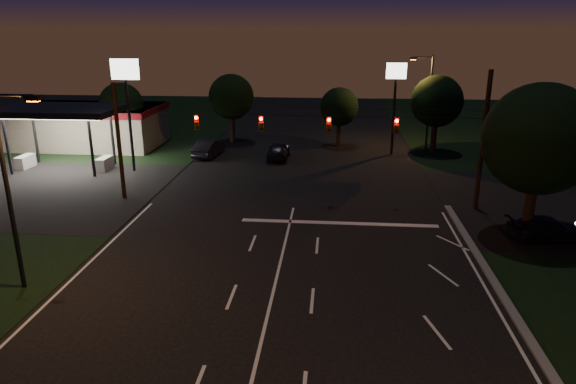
# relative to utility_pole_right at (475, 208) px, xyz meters

# --- Properties ---
(ground) EXTENTS (140.00, 140.00, 0.00)m
(ground) POSITION_rel_utility_pole_right_xyz_m (-12.00, -15.00, 0.00)
(ground) COLOR black
(ground) RESTS_ON ground
(cross_street_left) EXTENTS (20.00, 16.00, 0.02)m
(cross_street_left) POSITION_rel_utility_pole_right_xyz_m (-32.00, 1.00, 0.00)
(cross_street_left) COLOR black
(cross_street_left) RESTS_ON ground
(stop_bar) EXTENTS (12.00, 0.50, 0.01)m
(stop_bar) POSITION_rel_utility_pole_right_xyz_m (-9.00, -3.50, 0.01)
(stop_bar) COLOR silver
(stop_bar) RESTS_ON ground
(utility_pole_right) EXTENTS (0.30, 0.30, 9.00)m
(utility_pole_right) POSITION_rel_utility_pole_right_xyz_m (0.00, 0.00, 0.00)
(utility_pole_right) COLOR black
(utility_pole_right) RESTS_ON ground
(utility_pole_left) EXTENTS (0.28, 0.28, 8.00)m
(utility_pole_left) POSITION_rel_utility_pole_right_xyz_m (-24.00, 0.00, 0.00)
(utility_pole_left) COLOR black
(utility_pole_left) RESTS_ON ground
(signal_span) EXTENTS (24.00, 0.40, 1.56)m
(signal_span) POSITION_rel_utility_pole_right_xyz_m (-12.00, -0.04, 5.50)
(signal_span) COLOR black
(signal_span) RESTS_ON ground
(gas_station) EXTENTS (14.20, 16.10, 5.25)m
(gas_station) POSITION_rel_utility_pole_right_xyz_m (-33.86, 15.39, 2.38)
(gas_station) COLOR gray
(gas_station) RESTS_ON ground
(pole_sign_left_near) EXTENTS (2.20, 0.30, 9.10)m
(pole_sign_left_near) POSITION_rel_utility_pole_right_xyz_m (-26.00, 7.00, 6.98)
(pole_sign_left_near) COLOR black
(pole_sign_left_near) RESTS_ON ground
(pole_sign_right) EXTENTS (1.80, 0.30, 8.40)m
(pole_sign_right) POSITION_rel_utility_pole_right_xyz_m (-4.00, 15.00, 6.24)
(pole_sign_right) COLOR black
(pole_sign_right) RESTS_ON ground
(street_light_left) EXTENTS (2.20, 0.35, 9.00)m
(street_light_left) POSITION_rel_utility_pole_right_xyz_m (-23.24, -13.00, 5.24)
(street_light_left) COLOR black
(street_light_left) RESTS_ON ground
(street_light_right_far) EXTENTS (2.20, 0.35, 9.00)m
(street_light_right_far) POSITION_rel_utility_pole_right_xyz_m (-0.76, 17.00, 5.24)
(street_light_right_far) COLOR black
(street_light_right_far) RESTS_ON ground
(tree_right_near) EXTENTS (6.00, 6.00, 8.76)m
(tree_right_near) POSITION_rel_utility_pole_right_xyz_m (1.53, -4.83, 5.68)
(tree_right_near) COLOR black
(tree_right_near) RESTS_ON ground
(tree_far_a) EXTENTS (4.20, 4.20, 6.42)m
(tree_far_a) POSITION_rel_utility_pole_right_xyz_m (-29.98, 15.12, 4.26)
(tree_far_a) COLOR black
(tree_far_a) RESTS_ON ground
(tree_far_b) EXTENTS (4.60, 4.60, 6.98)m
(tree_far_b) POSITION_rel_utility_pole_right_xyz_m (-19.98, 19.13, 4.61)
(tree_far_b) COLOR black
(tree_far_b) RESTS_ON ground
(tree_far_c) EXTENTS (3.80, 3.80, 5.86)m
(tree_far_c) POSITION_rel_utility_pole_right_xyz_m (-8.98, 18.10, 3.90)
(tree_far_c) COLOR black
(tree_far_c) RESTS_ON ground
(tree_far_d) EXTENTS (4.80, 4.80, 7.30)m
(tree_far_d) POSITION_rel_utility_pole_right_xyz_m (0.02, 16.13, 4.83)
(tree_far_d) COLOR black
(tree_far_d) RESTS_ON ground
(tree_far_e) EXTENTS (4.00, 4.00, 6.18)m
(tree_far_e) POSITION_rel_utility_pole_right_xyz_m (8.02, 14.11, 4.11)
(tree_far_e) COLOR black
(tree_far_e) RESTS_ON ground
(car_oncoming_a) EXTENTS (1.92, 4.61, 1.56)m
(car_oncoming_a) POSITION_rel_utility_pole_right_xyz_m (-14.46, 12.14, 0.78)
(car_oncoming_a) COLOR black
(car_oncoming_a) RESTS_ON ground
(car_oncoming_b) EXTENTS (2.19, 4.86, 1.55)m
(car_oncoming_b) POSITION_rel_utility_pole_right_xyz_m (-21.00, 12.64, 0.77)
(car_oncoming_b) COLOR black
(car_oncoming_b) RESTS_ON ground
(car_cross) EXTENTS (4.76, 2.45, 1.32)m
(car_cross) POSITION_rel_utility_pole_right_xyz_m (2.70, -5.00, 0.66)
(car_cross) COLOR black
(car_cross) RESTS_ON ground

